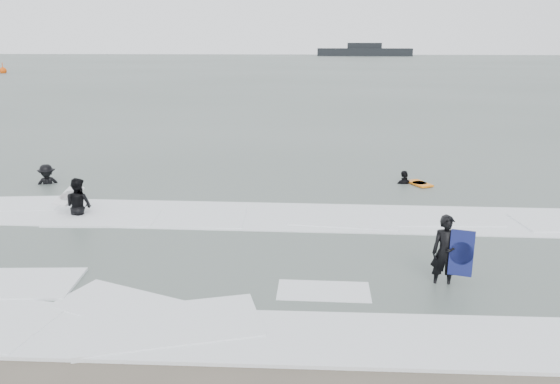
# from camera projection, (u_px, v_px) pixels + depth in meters

# --- Properties ---
(ground) EXTENTS (320.00, 320.00, 0.00)m
(ground) POSITION_uv_depth(u_px,v_px,m) (262.00, 321.00, 10.21)
(ground) COLOR brown
(ground) RESTS_ON ground
(sea) EXTENTS (320.00, 320.00, 0.00)m
(sea) POSITION_uv_depth(u_px,v_px,m) (312.00, 70.00, 86.97)
(sea) COLOR #47544C
(sea) RESTS_ON ground
(surfer_centre) EXTENTS (0.60, 0.40, 1.62)m
(surfer_centre) POSITION_uv_depth(u_px,v_px,m) (442.00, 287.00, 11.62)
(surfer_centre) COLOR black
(surfer_centre) RESTS_ON ground
(surfer_wading) EXTENTS (1.01, 0.90, 1.73)m
(surfer_wading) POSITION_uv_depth(u_px,v_px,m) (80.00, 216.00, 16.20)
(surfer_wading) COLOR black
(surfer_wading) RESTS_ON ground
(surfer_breaker) EXTENTS (1.21, 0.97, 1.63)m
(surfer_breaker) POSITION_uv_depth(u_px,v_px,m) (48.00, 186.00, 19.52)
(surfer_breaker) COLOR black
(surfer_breaker) RESTS_ON ground
(surfer_right_near) EXTENTS (1.06, 0.67, 1.67)m
(surfer_right_near) POSITION_uv_depth(u_px,v_px,m) (404.00, 185.00, 19.66)
(surfer_right_near) COLOR black
(surfer_right_near) RESTS_ON ground
(surf_foam) EXTENTS (30.03, 9.06, 0.09)m
(surf_foam) POSITION_uv_depth(u_px,v_px,m) (277.00, 246.00, 13.75)
(surf_foam) COLOR white
(surf_foam) RESTS_ON ground
(bodyboards) EXTENTS (11.87, 9.06, 1.25)m
(bodyboards) POSITION_uv_depth(u_px,v_px,m) (306.00, 204.00, 15.69)
(bodyboards) COLOR #0F154A
(bodyboards) RESTS_ON ground
(buoy) EXTENTS (1.00, 1.00, 1.65)m
(buoy) POSITION_uv_depth(u_px,v_px,m) (3.00, 71.00, 79.46)
(buoy) COLOR #DB4909
(buoy) RESTS_ON ground
(vessel_horizon) EXTENTS (26.10, 4.66, 3.54)m
(vessel_horizon) POSITION_uv_depth(u_px,v_px,m) (364.00, 51.00, 151.95)
(vessel_horizon) COLOR black
(vessel_horizon) RESTS_ON ground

